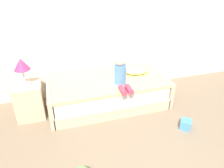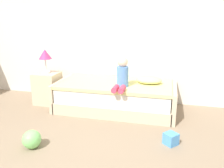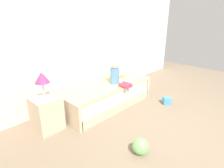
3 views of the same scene
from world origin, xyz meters
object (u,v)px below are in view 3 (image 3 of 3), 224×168
object	(u,v)px
bed	(104,94)
nightstand	(47,114)
child_figure	(117,75)
toy_block	(167,101)
table_lamp	(42,79)
pillow	(118,74)
toy_ball	(140,146)

from	to	relation	value
bed	nightstand	bearing A→B (deg)	179.13
nightstand	child_figure	xyz separation A→B (m)	(1.51, -0.25, 0.40)
toy_block	table_lamp	bearing A→B (deg)	156.12
toy_block	pillow	bearing A→B (deg)	110.10
child_figure	toy_ball	distance (m)	1.69
table_lamp	toy_block	world-z (taller)	table_lamp
child_figure	toy_block	bearing A→B (deg)	-43.58
table_lamp	toy_ball	bearing A→B (deg)	-68.65
table_lamp	bed	bearing A→B (deg)	-0.87
toy_block	bed	bearing A→B (deg)	134.25
table_lamp	toy_ball	distance (m)	1.85
toy_ball	toy_block	size ratio (longest dim) A/B	1.52
nightstand	toy_block	bearing A→B (deg)	-23.88
bed	pillow	world-z (taller)	pillow
nightstand	toy_block	xyz separation A→B (m)	(2.34, -1.04, -0.22)
nightstand	toy_ball	size ratio (longest dim) A/B	2.50
toy_block	toy_ball	bearing A→B (deg)	-163.48
bed	toy_block	size ratio (longest dim) A/B	13.41
bed	toy_ball	world-z (taller)	bed
pillow	toy_ball	distance (m)	2.15
child_figure	pillow	bearing A→B (deg)	38.14
nightstand	toy_block	world-z (taller)	nightstand
pillow	toy_ball	bearing A→B (deg)	-129.13
pillow	bed	bearing A→B (deg)	-170.22
bed	toy_ball	bearing A→B (deg)	-115.97
toy_ball	toy_block	xyz separation A→B (m)	(1.73, 0.51, -0.04)
pillow	toy_ball	xyz separation A→B (m)	(-1.32, -1.63, -0.45)
table_lamp	pillow	world-z (taller)	table_lamp
table_lamp	child_figure	bearing A→B (deg)	-9.35
toy_ball	pillow	bearing A→B (deg)	50.87
child_figure	pillow	size ratio (longest dim) A/B	1.16
child_figure	toy_ball	size ratio (longest dim) A/B	2.13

